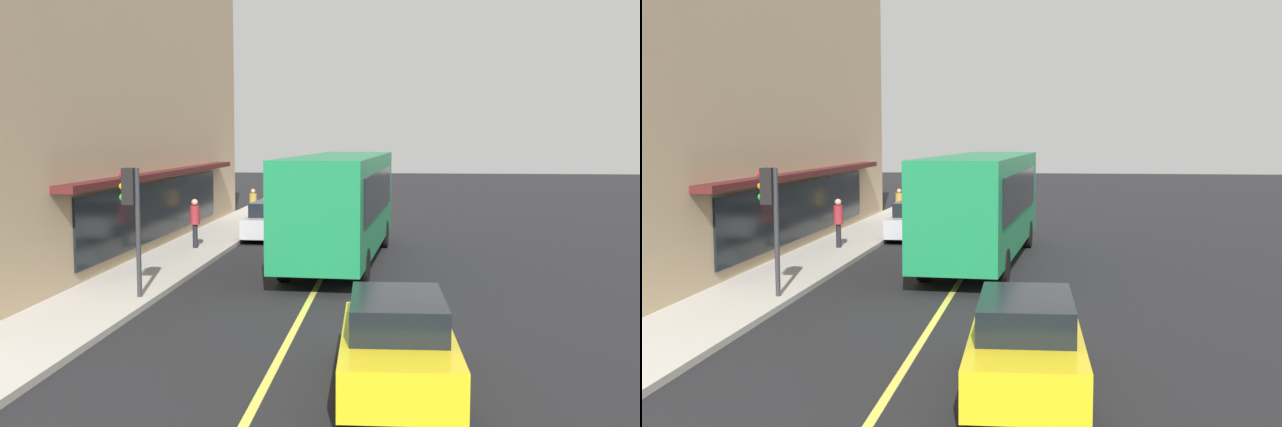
{
  "view_description": "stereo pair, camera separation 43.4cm",
  "coord_description": "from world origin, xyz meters",
  "views": [
    {
      "loc": [
        -24.35,
        -2.13,
        4.13
      ],
      "look_at": [
        0.11,
        0.33,
        1.6
      ],
      "focal_mm": 42.4,
      "sensor_mm": 36.0,
      "label": 1
    },
    {
      "loc": [
        -24.3,
        -2.56,
        4.13
      ],
      "look_at": [
        0.11,
        0.33,
        1.6
      ],
      "focal_mm": 42.4,
      "sensor_mm": 36.0,
      "label": 2
    }
  ],
  "objects": [
    {
      "name": "lane_centre_stripe",
      "position": [
        0.0,
        0.0,
        0.0
      ],
      "size": [
        36.0,
        0.16,
        0.01
      ],
      "primitive_type": "cube",
      "color": "#D8D14C",
      "rests_on": "ground"
    },
    {
      "name": "bus",
      "position": [
        0.14,
        -0.36,
        1.99
      ],
      "size": [
        11.26,
        3.2,
        3.5
      ],
      "color": "#197F47",
      "rests_on": "ground"
    },
    {
      "name": "sidewalk",
      "position": [
        0.0,
        5.07,
        0.07
      ],
      "size": [
        80.0,
        2.55,
        0.15
      ],
      "primitive_type": "cube",
      "color": "#B2ADA3",
      "rests_on": "ground"
    },
    {
      "name": "car_silver",
      "position": [
        5.52,
        2.73,
        0.74
      ],
      "size": [
        4.37,
        2.01,
        1.52
      ],
      "color": "#B7BABF",
      "rests_on": "ground"
    },
    {
      "name": "storefront_building",
      "position": [
        2.27,
        11.3,
        5.92
      ],
      "size": [
        25.32,
        10.52,
        11.85
      ],
      "color": "tan",
      "rests_on": "ground"
    },
    {
      "name": "car_yellow",
      "position": [
        -12.27,
        -2.18,
        0.74
      ],
      "size": [
        4.35,
        1.97,
        1.52
      ],
      "color": "yellow",
      "rests_on": "ground"
    },
    {
      "name": "ground",
      "position": [
        0.0,
        0.0,
        0.0
      ],
      "size": [
        120.0,
        120.0,
        0.0
      ],
      "primitive_type": "plane",
      "color": "black"
    },
    {
      "name": "traffic_light",
      "position": [
        -6.44,
        4.34,
        2.53
      ],
      "size": [
        0.3,
        0.52,
        3.2
      ],
      "color": "#2D2D33",
      "rests_on": "sidewalk"
    },
    {
      "name": "pedestrian_waiting",
      "position": [
        9.77,
        4.4,
        1.08
      ],
      "size": [
        0.34,
        0.34,
        1.56
      ],
      "color": "black",
      "rests_on": "sidewalk"
    },
    {
      "name": "pedestrian_by_curb",
      "position": [
        1.77,
        4.98,
        1.2
      ],
      "size": [
        0.34,
        0.34,
        1.75
      ],
      "color": "black",
      "rests_on": "sidewalk"
    }
  ]
}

